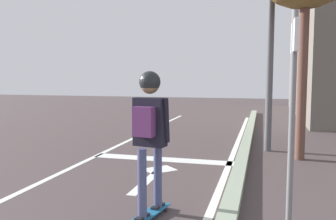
% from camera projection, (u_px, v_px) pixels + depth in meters
% --- Properties ---
extents(lane_line_center, '(0.12, 20.00, 0.01)m').
position_uv_depth(lane_line_center, '(59.00, 173.00, 6.50)').
color(lane_line_center, white).
rests_on(lane_line_center, ground).
extents(lane_line_curbside, '(0.12, 20.00, 0.01)m').
position_uv_depth(lane_line_curbside, '(220.00, 186.00, 5.73)').
color(lane_line_curbside, white).
rests_on(lane_line_curbside, ground).
extents(stop_bar, '(3.12, 0.40, 0.01)m').
position_uv_depth(stop_bar, '(164.00, 159.00, 7.62)').
color(stop_bar, white).
rests_on(stop_bar, ground).
extents(lane_arrow_stem, '(0.16, 1.40, 0.01)m').
position_uv_depth(lane_arrow_stem, '(146.00, 182.00, 5.97)').
color(lane_arrow_stem, white).
rests_on(lane_arrow_stem, ground).
extents(lane_arrow_head, '(0.71, 0.71, 0.01)m').
position_uv_depth(lane_arrow_head, '(160.00, 169.00, 6.79)').
color(lane_arrow_head, white).
rests_on(lane_arrow_head, ground).
extents(curb_strip, '(0.24, 24.00, 0.14)m').
position_uv_depth(curb_strip, '(236.00, 184.00, 5.66)').
color(curb_strip, '#97A48D').
rests_on(curb_strip, ground).
extents(skateboard, '(0.34, 0.81, 0.07)m').
position_uv_depth(skateboard, '(150.00, 213.00, 4.46)').
color(skateboard, '#1B5E8F').
rests_on(skateboard, ground).
extents(skater, '(0.48, 0.65, 1.78)m').
position_uv_depth(skater, '(149.00, 123.00, 4.34)').
color(skater, '#41476E').
rests_on(skater, skateboard).
extents(street_sign_post, '(0.06, 0.44, 2.42)m').
position_uv_depth(street_sign_post, '(293.00, 99.00, 3.43)').
color(street_sign_post, slate).
rests_on(street_sign_post, ground).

